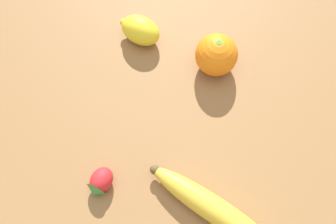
{
  "coord_description": "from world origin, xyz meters",
  "views": [
    {
      "loc": [
        0.22,
        0.01,
        0.58
      ],
      "look_at": [
        -0.04,
        -0.01,
        0.03
      ],
      "focal_mm": 42.0,
      "sensor_mm": 36.0,
      "label": 1
    }
  ],
  "objects_px": {
    "orange": "(216,55)",
    "banana": "(216,210)",
    "lemon": "(140,30)",
    "strawberry": "(100,182)"
  },
  "relations": [
    {
      "from": "banana",
      "to": "strawberry",
      "type": "relative_size",
      "value": 3.97
    },
    {
      "from": "orange",
      "to": "strawberry",
      "type": "relative_size",
      "value": 1.36
    },
    {
      "from": "orange",
      "to": "strawberry",
      "type": "distance_m",
      "value": 0.28
    },
    {
      "from": "orange",
      "to": "lemon",
      "type": "relative_size",
      "value": 0.83
    },
    {
      "from": "banana",
      "to": "orange",
      "type": "bearing_deg",
      "value": 121.44
    },
    {
      "from": "banana",
      "to": "strawberry",
      "type": "bearing_deg",
      "value": -159.6
    },
    {
      "from": "banana",
      "to": "orange",
      "type": "distance_m",
      "value": 0.25
    },
    {
      "from": "banana",
      "to": "lemon",
      "type": "relative_size",
      "value": 2.42
    },
    {
      "from": "orange",
      "to": "banana",
      "type": "bearing_deg",
      "value": 2.75
    },
    {
      "from": "orange",
      "to": "lemon",
      "type": "distance_m",
      "value": 0.14
    }
  ]
}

